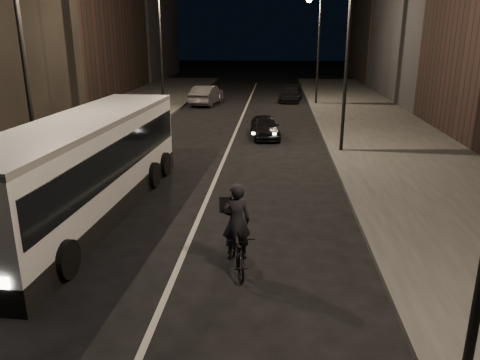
% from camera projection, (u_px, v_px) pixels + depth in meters
% --- Properties ---
extents(ground, '(180.00, 180.00, 0.00)m').
position_uv_depth(ground, '(179.00, 264.00, 12.00)').
color(ground, black).
rests_on(ground, ground).
extents(sidewalk_right, '(7.00, 70.00, 0.16)m').
position_uv_depth(sidewalk_right, '(391.00, 143.00, 24.66)').
color(sidewalk_right, '#353432').
rests_on(sidewalk_right, ground).
extents(sidewalk_left, '(7.00, 70.00, 0.16)m').
position_uv_depth(sidewalk_left, '(79.00, 138.00, 25.92)').
color(sidewalk_left, '#353432').
rests_on(sidewalk_left, ground).
extents(streetlight_right_mid, '(1.20, 0.44, 8.12)m').
position_uv_depth(streetlight_right_mid, '(342.00, 39.00, 21.39)').
color(streetlight_right_mid, black).
rests_on(streetlight_right_mid, sidewalk_right).
extents(streetlight_right_far, '(1.20, 0.44, 8.12)m').
position_uv_depth(streetlight_right_far, '(316.00, 36.00, 36.60)').
color(streetlight_right_far, black).
rests_on(streetlight_right_far, sidewalk_right).
extents(streetlight_left_near, '(1.20, 0.44, 8.12)m').
position_uv_depth(streetlight_left_near, '(30.00, 43.00, 14.58)').
color(streetlight_left_near, black).
rests_on(streetlight_left_near, sidewalk_left).
extents(streetlight_left_far, '(1.20, 0.44, 8.12)m').
position_uv_depth(streetlight_left_far, '(164.00, 37.00, 31.69)').
color(streetlight_left_far, black).
rests_on(streetlight_left_far, sidewalk_left).
extents(city_bus, '(3.15, 11.78, 3.14)m').
position_uv_depth(city_bus, '(86.00, 163.00, 14.81)').
color(city_bus, silver).
rests_on(city_bus, ground).
extents(cyclist_on_bicycle, '(1.17, 2.12, 2.32)m').
position_uv_depth(cyclist_on_bicycle, '(237.00, 241.00, 11.48)').
color(cyclist_on_bicycle, black).
rests_on(cyclist_on_bicycle, ground).
extents(car_near, '(1.95, 3.81, 1.24)m').
position_uv_depth(car_near, '(265.00, 127.00, 26.18)').
color(car_near, black).
rests_on(car_near, ground).
extents(car_mid, '(2.28, 4.96, 1.58)m').
position_uv_depth(car_mid, '(206.00, 95.00, 38.13)').
color(car_mid, '#3C3C3F').
rests_on(car_mid, ground).
extents(car_far, '(2.30, 4.60, 1.28)m').
position_uv_depth(car_far, '(291.00, 94.00, 40.17)').
color(car_far, black).
rests_on(car_far, ground).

